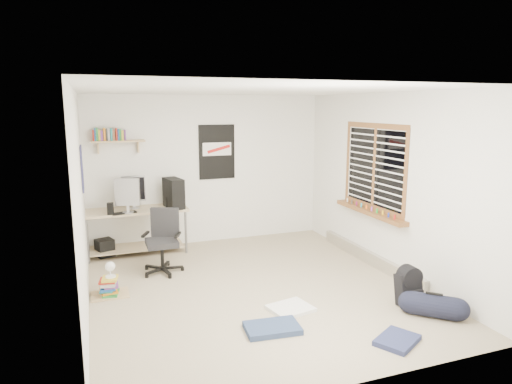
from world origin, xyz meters
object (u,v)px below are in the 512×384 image
object	(u,v)px
backpack	(408,289)
desk	(136,231)
duffel_bag	(433,305)
book_stack	(109,284)
office_chair	(162,239)

from	to	relation	value
backpack	desk	bearing A→B (deg)	134.28
desk	duffel_bag	distance (m)	4.50
desk	backpack	xyz separation A→B (m)	(2.80, -3.11, -0.16)
desk	book_stack	xyz separation A→B (m)	(-0.49, -1.60, -0.21)
backpack	book_stack	distance (m)	3.63
office_chair	duffel_bag	distance (m)	3.59
backpack	duffel_bag	distance (m)	0.36
duffel_bag	desk	bearing A→B (deg)	172.47
desk	duffel_bag	size ratio (longest dim) A/B	3.13
backpack	book_stack	xyz separation A→B (m)	(-3.30, 1.51, -0.05)
office_chair	book_stack	bearing A→B (deg)	-117.65
desk	book_stack	bearing A→B (deg)	-87.69
desk	office_chair	xyz separation A→B (m)	(0.25, -1.02, 0.12)
office_chair	book_stack	world-z (taller)	office_chair
desk	duffel_bag	xyz separation A→B (m)	(2.87, -3.46, -0.22)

